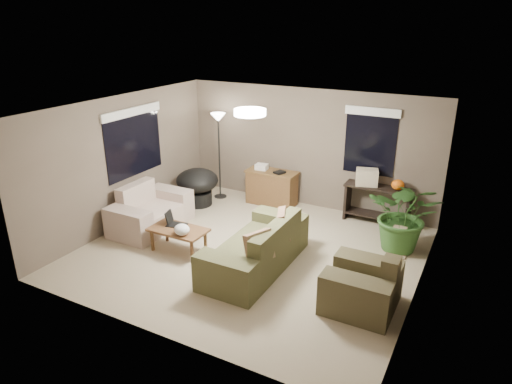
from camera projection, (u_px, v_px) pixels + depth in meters
The scene contains 20 objects.
room_shell at pixel (250, 184), 7.48m from camera, with size 5.50×5.50×5.50m.
main_sofa at pixel (258, 251), 7.34m from camera, with size 0.95×2.20×0.85m.
throw_pillows at pixel (273, 235), 7.10m from camera, with size 0.40×1.40×0.47m.
loveseat at pixel (150, 213), 8.76m from camera, with size 0.90×1.60×0.85m.
armchair at pixel (363, 288), 6.34m from camera, with size 0.95×1.00×0.85m.
coffee_table at pixel (178, 232), 7.85m from camera, with size 1.00×0.55×0.42m.
laptop at pixel (174, 222), 7.96m from camera, with size 0.40×0.28×0.24m.
plastic_bag at pixel (182, 230), 7.58m from camera, with size 0.27×0.24×0.19m, color white.
desk at pixel (272, 187), 9.85m from camera, with size 1.10×0.50×0.75m.
desk_papers at pixel (265, 168), 9.76m from camera, with size 0.71×0.30×0.12m.
console_table at pixel (377, 202), 8.94m from camera, with size 1.30×0.40×0.75m.
pumpkin at pixel (398, 185), 8.64m from camera, with size 0.24×0.24×0.20m, color orange.
cardboard_box at pixel (367, 177), 8.88m from camera, with size 0.41×0.31×0.31m, color beige.
papasan_chair at pixel (197, 184), 9.80m from camera, with size 1.03×1.03×0.80m.
floor_lamp at pixel (218, 128), 9.81m from camera, with size 0.32×0.32×1.91m.
ceiling_fixture at pixel (250, 112), 7.06m from camera, with size 0.50×0.50×0.10m, color white.
houseplant at pixel (404, 223), 7.83m from camera, with size 1.19×1.32×1.03m, color #2D5923.
cat_scratching_post at pixel (398, 243), 7.77m from camera, with size 0.32×0.32×0.50m.
window_left at pixel (133, 131), 8.73m from camera, with size 0.05×1.56×1.33m.
window_back at pixel (371, 130), 8.76m from camera, with size 1.06×0.05×1.33m.
Camera 1 is at (3.39, -6.16, 3.81)m, focal length 32.00 mm.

